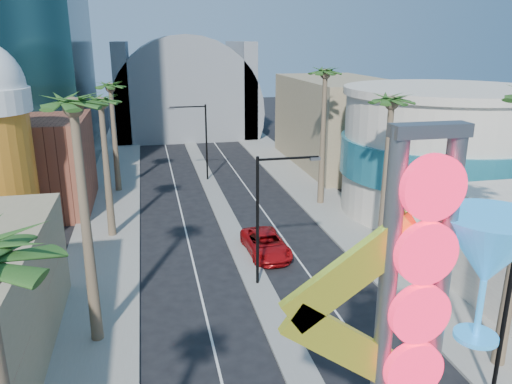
# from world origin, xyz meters

# --- Properties ---
(sidewalk_west) EXTENTS (5.00, 100.00, 0.15)m
(sidewalk_west) POSITION_xyz_m (-9.50, 35.00, 0.07)
(sidewalk_west) COLOR gray
(sidewalk_west) RESTS_ON ground
(sidewalk_east) EXTENTS (5.00, 100.00, 0.15)m
(sidewalk_east) POSITION_xyz_m (9.50, 35.00, 0.07)
(sidewalk_east) COLOR gray
(sidewalk_east) RESTS_ON ground
(median) EXTENTS (1.60, 84.00, 0.15)m
(median) POSITION_xyz_m (0.00, 38.00, 0.07)
(median) COLOR gray
(median) RESTS_ON ground
(brick_filler_west) EXTENTS (10.00, 10.00, 8.00)m
(brick_filler_west) POSITION_xyz_m (-16.00, 38.00, 4.00)
(brick_filler_west) COLOR brown
(brick_filler_west) RESTS_ON ground
(filler_east) EXTENTS (10.00, 20.00, 10.00)m
(filler_east) POSITION_xyz_m (16.00, 48.00, 5.00)
(filler_east) COLOR #92835E
(filler_east) RESTS_ON ground
(turquoise_building) EXTENTS (16.60, 16.60, 10.60)m
(turquoise_building) POSITION_xyz_m (18.00, 30.00, 5.25)
(turquoise_building) COLOR beige
(turquoise_building) RESTS_ON ground
(canopy) EXTENTS (22.00, 16.00, 22.00)m
(canopy) POSITION_xyz_m (0.00, 72.00, 4.31)
(canopy) COLOR slate
(canopy) RESTS_ON ground
(neon_sign) EXTENTS (6.53, 2.60, 12.55)m
(neon_sign) POSITION_xyz_m (0.82, 2.96, 7.31)
(neon_sign) COLOR gray
(neon_sign) RESTS_ON ground
(streetlight_0) EXTENTS (3.79, 0.25, 8.00)m
(streetlight_0) POSITION_xyz_m (0.55, 20.00, 4.88)
(streetlight_0) COLOR black
(streetlight_0) RESTS_ON ground
(streetlight_1) EXTENTS (3.79, 0.25, 8.00)m
(streetlight_1) POSITION_xyz_m (-0.55, 44.00, 4.88)
(streetlight_1) COLOR black
(streetlight_1) RESTS_ON ground
(streetlight_2) EXTENTS (3.45, 0.25, 8.00)m
(streetlight_2) POSITION_xyz_m (6.72, 8.00, 4.83)
(streetlight_2) COLOR black
(streetlight_2) RESTS_ON ground
(palm_1) EXTENTS (2.40, 2.40, 12.70)m
(palm_1) POSITION_xyz_m (-9.00, 16.00, 10.82)
(palm_1) COLOR brown
(palm_1) RESTS_ON ground
(palm_2) EXTENTS (2.40, 2.40, 11.20)m
(palm_2) POSITION_xyz_m (-9.00, 30.00, 9.48)
(palm_2) COLOR brown
(palm_2) RESTS_ON ground
(palm_3) EXTENTS (2.40, 2.40, 11.20)m
(palm_3) POSITION_xyz_m (-9.00, 42.00, 9.48)
(palm_3) COLOR brown
(palm_3) RESTS_ON ground
(palm_6) EXTENTS (2.40, 2.40, 11.70)m
(palm_6) POSITION_xyz_m (9.00, 22.00, 9.93)
(palm_6) COLOR brown
(palm_6) RESTS_ON ground
(palm_7) EXTENTS (2.40, 2.40, 12.70)m
(palm_7) POSITION_xyz_m (9.00, 34.00, 10.82)
(palm_7) COLOR brown
(palm_7) RESTS_ON ground
(red_pickup) EXTENTS (2.80, 5.68, 1.55)m
(red_pickup) POSITION_xyz_m (1.56, 24.28, 0.77)
(red_pickup) COLOR #B20D11
(red_pickup) RESTS_ON ground
(pedestrian_b) EXTENTS (1.10, 1.03, 1.79)m
(pedestrian_b) POSITION_xyz_m (11.14, 19.86, 1.05)
(pedestrian_b) COLOR gray
(pedestrian_b) RESTS_ON sidewalk_east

